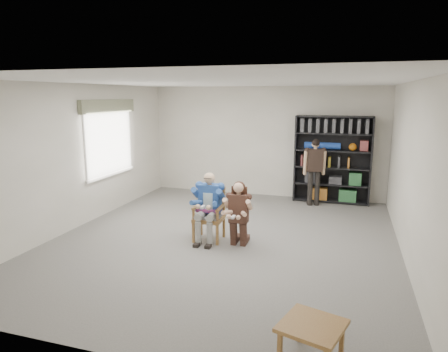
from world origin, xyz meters
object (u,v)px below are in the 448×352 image
(armchair, at_px, (209,214))
(kneeling_woman, at_px, (238,214))
(seated_man, at_px, (209,207))
(standing_man, at_px, (314,172))
(side_table, at_px, (311,342))
(bookshelf, at_px, (332,160))

(armchair, relative_size, kneeling_woman, 0.84)
(seated_man, height_order, kneeling_woman, seated_man)
(armchair, distance_m, standing_man, 3.36)
(armchair, height_order, seated_man, seated_man)
(kneeling_woman, relative_size, side_table, 1.99)
(seated_man, xyz_separation_m, side_table, (2.08, -2.86, -0.43))
(armchair, relative_size, standing_man, 0.60)
(armchair, distance_m, bookshelf, 3.95)
(seated_man, xyz_separation_m, bookshelf, (1.96, 3.38, 0.43))
(seated_man, height_order, bookshelf, bookshelf)
(standing_man, bearing_deg, kneeling_woman, -124.14)
(standing_man, height_order, side_table, standing_man)
(kneeling_woman, xyz_separation_m, side_table, (1.50, -2.74, -0.37))
(bookshelf, height_order, standing_man, bookshelf)
(armchair, xyz_separation_m, bookshelf, (1.96, 3.38, 0.57))
(kneeling_woman, distance_m, standing_man, 3.23)
(armchair, height_order, bookshelf, bookshelf)
(standing_man, bearing_deg, armchair, -134.27)
(seated_man, relative_size, side_table, 2.18)
(armchair, height_order, standing_man, standing_man)
(bookshelf, bearing_deg, seated_man, -120.13)
(armchair, distance_m, kneeling_woman, 0.60)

